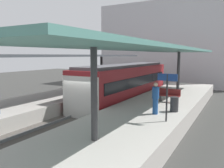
# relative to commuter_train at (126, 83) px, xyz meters

# --- Properties ---
(ground_plane) EXTENTS (80.00, 80.00, 0.00)m
(ground_plane) POSITION_rel_commuter_train_xyz_m (0.00, -5.46, -1.73)
(ground_plane) COLOR #383835
(platform_left) EXTENTS (4.40, 28.00, 1.00)m
(platform_left) POSITION_rel_commuter_train_xyz_m (-3.80, -5.46, -1.23)
(platform_left) COLOR #ADA8A0
(platform_left) RESTS_ON ground_plane
(platform_right) EXTENTS (4.40, 28.00, 1.00)m
(platform_right) POSITION_rel_commuter_train_xyz_m (3.80, -5.46, -1.23)
(platform_right) COLOR #ADA8A0
(platform_right) RESTS_ON ground_plane
(track_ballast) EXTENTS (3.20, 28.00, 0.20)m
(track_ballast) POSITION_rel_commuter_train_xyz_m (0.00, -5.46, -1.63)
(track_ballast) COLOR #4C4742
(track_ballast) RESTS_ON ground_plane
(rail_near_side) EXTENTS (0.08, 28.00, 0.14)m
(rail_near_side) POSITION_rel_commuter_train_xyz_m (-0.72, -5.46, -1.46)
(rail_near_side) COLOR slate
(rail_near_side) RESTS_ON track_ballast
(rail_far_side) EXTENTS (0.08, 28.00, 0.14)m
(rail_far_side) POSITION_rel_commuter_train_xyz_m (0.72, -5.46, -1.46)
(rail_far_side) COLOR slate
(rail_far_side) RESTS_ON track_ballast
(commuter_train) EXTENTS (2.78, 12.54, 3.10)m
(commuter_train) POSITION_rel_commuter_train_xyz_m (0.00, 0.00, 0.00)
(commuter_train) COLOR maroon
(commuter_train) RESTS_ON track_ballast
(canopy_left) EXTENTS (4.18, 21.00, 3.09)m
(canopy_left) POSITION_rel_commuter_train_xyz_m (-3.80, -4.06, 2.24)
(canopy_left) COLOR #333335
(canopy_left) RESTS_ON platform_left
(canopy_right) EXTENTS (4.18, 21.00, 3.49)m
(canopy_right) POSITION_rel_commuter_train_xyz_m (3.80, -4.06, 2.63)
(canopy_right) COLOR #333335
(canopy_right) RESTS_ON platform_right
(platform_bench) EXTENTS (1.40, 0.41, 0.86)m
(platform_bench) POSITION_rel_commuter_train_xyz_m (4.34, -2.39, -0.26)
(platform_bench) COLOR black
(platform_bench) RESTS_ON platform_right
(platform_sign) EXTENTS (0.90, 0.08, 2.21)m
(platform_sign) POSITION_rel_commuter_train_xyz_m (5.41, -6.81, 0.90)
(platform_sign) COLOR #262628
(platform_sign) RESTS_ON platform_right
(litter_bin) EXTENTS (0.44, 0.44, 0.80)m
(litter_bin) POSITION_rel_commuter_train_xyz_m (5.26, -4.79, -0.33)
(litter_bin) COLOR #2D2D30
(litter_bin) RESTS_ON platform_right
(passenger_mid_platform) EXTENTS (0.36, 0.36, 1.65)m
(passenger_mid_platform) POSITION_rel_commuter_train_xyz_m (4.53, -5.80, 0.13)
(passenger_mid_platform) COLOR navy
(passenger_mid_platform) RESTS_ON platform_right
(station_building_backdrop) EXTENTS (18.00, 6.00, 11.00)m
(station_building_backdrop) POSITION_rel_commuter_train_xyz_m (-0.61, 14.54, 3.77)
(station_building_backdrop) COLOR #B7B2B7
(station_building_backdrop) RESTS_ON ground_plane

